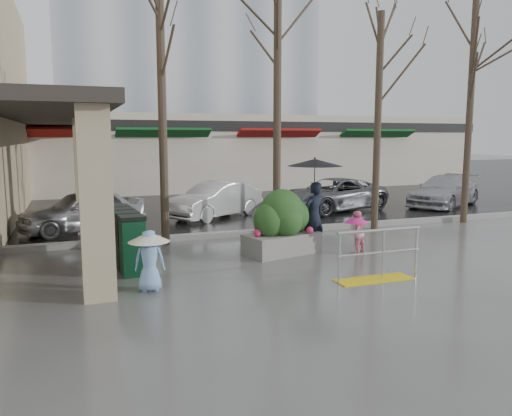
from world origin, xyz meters
TOP-DOWN VIEW (x-y plane):
  - ground at (0.00, 0.00)m, footprint 120.00×120.00m
  - street_asphalt at (0.00, 22.00)m, footprint 120.00×36.00m
  - curb at (0.00, 4.00)m, footprint 120.00×0.30m
  - canopy_slab at (-4.80, 8.00)m, footprint 2.80×18.00m
  - pillar_front at (-3.90, -0.50)m, footprint 0.55×0.55m
  - pillar_back at (-3.90, 6.00)m, footprint 0.55×0.55m
  - storefront_row at (2.00, 17.97)m, footprint 34.00×6.74m
  - office_tower at (4.00, 30.00)m, footprint 18.00×12.00m
  - handrail at (1.36, -1.20)m, footprint 1.90×0.50m
  - tree_west at (-2.00, 3.60)m, footprint 3.20×3.20m
  - tree_midwest at (1.20, 3.60)m, footprint 3.20×3.20m
  - tree_mideast at (4.50, 3.60)m, footprint 3.20×3.20m
  - tree_east at (8.00, 3.60)m, footprint 3.20×3.20m
  - woman at (1.40, 1.66)m, footprint 1.39×1.39m
  - child_pink at (2.18, 0.92)m, footprint 0.61×0.59m
  - child_blue at (-3.00, -0.36)m, footprint 0.77×0.77m
  - planter at (0.48, 1.55)m, footprint 1.99×1.34m
  - news_boxes at (-3.22, 1.70)m, footprint 0.66×2.26m
  - car_a at (-4.00, 6.32)m, footprint 3.98×2.63m
  - car_b at (0.46, 7.43)m, footprint 3.95×3.15m
  - car_c at (5.14, 7.43)m, footprint 4.92×3.21m
  - car_d at (10.19, 7.08)m, footprint 4.66×3.60m

SIDE VIEW (x-z plane):
  - ground at x=0.00m, z-range 0.00..0.00m
  - street_asphalt at x=0.00m, z-range 0.00..0.01m
  - curb at x=0.00m, z-range 0.00..0.15m
  - handrail at x=1.36m, z-range -0.14..0.89m
  - child_pink at x=2.18m, z-range 0.08..1.13m
  - news_boxes at x=-3.22m, z-range 0.00..1.25m
  - car_a at x=-4.00m, z-range 0.00..1.26m
  - car_b at x=0.46m, z-range 0.00..1.26m
  - car_c at x=5.14m, z-range 0.00..1.26m
  - car_d at x=10.19m, z-range 0.00..1.26m
  - child_blue at x=-3.00m, z-range 0.14..1.29m
  - planter at x=0.48m, z-range -0.04..1.55m
  - woman at x=1.40m, z-range 0.28..2.62m
  - pillar_front at x=-3.90m, z-range 0.00..3.50m
  - pillar_back at x=-3.90m, z-range 0.00..3.50m
  - storefront_row at x=2.00m, z-range 0.01..4.01m
  - canopy_slab at x=-4.80m, z-range 3.50..3.75m
  - tree_mideast at x=4.50m, z-range 1.61..8.11m
  - tree_west at x=-2.00m, z-range 1.68..8.48m
  - tree_midwest at x=1.20m, z-range 1.73..8.73m
  - tree_east at x=8.00m, z-range 1.78..8.98m
  - office_tower at x=4.00m, z-range 0.00..25.00m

